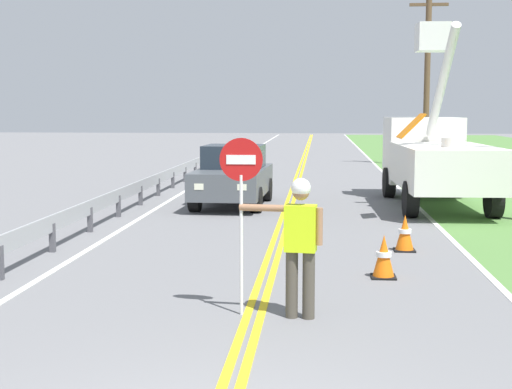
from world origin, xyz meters
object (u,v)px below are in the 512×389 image
(flagger_worker, at_px, (300,239))
(utility_pole_mid, at_px, (427,76))
(stop_sign_paddle, at_px, (241,186))
(traffic_cone_mid, at_px, (405,234))
(utility_bucket_truck, at_px, (434,155))
(oncoming_sedan_nearest, at_px, (233,176))
(traffic_cone_lead, at_px, (384,257))

(flagger_worker, bearing_deg, utility_pole_mid, 78.55)
(stop_sign_paddle, relative_size, traffic_cone_mid, 3.33)
(utility_bucket_truck, distance_m, utility_pole_mid, 14.88)
(stop_sign_paddle, bearing_deg, utility_pole_mid, 76.91)
(utility_bucket_truck, distance_m, oncoming_sedan_nearest, 5.73)
(flagger_worker, distance_m, utility_pole_mid, 26.96)
(flagger_worker, relative_size, traffic_cone_lead, 2.61)
(stop_sign_paddle, xyz_separation_m, utility_pole_mid, (6.08, 26.14, 2.58))
(flagger_worker, bearing_deg, oncoming_sedan_nearest, 101.15)
(utility_pole_mid, relative_size, traffic_cone_lead, 11.73)
(oncoming_sedan_nearest, bearing_deg, stop_sign_paddle, -82.66)
(traffic_cone_lead, height_order, traffic_cone_mid, same)
(stop_sign_paddle, relative_size, utility_bucket_truck, 0.34)
(utility_pole_mid, distance_m, traffic_cone_mid, 22.16)
(flagger_worker, distance_m, stop_sign_paddle, 1.02)
(stop_sign_paddle, xyz_separation_m, oncoming_sedan_nearest, (-1.41, 10.92, -0.88))
(utility_bucket_truck, xyz_separation_m, oncoming_sedan_nearest, (-5.66, -0.73, -0.57))
(flagger_worker, relative_size, traffic_cone_mid, 2.61)
(flagger_worker, height_order, traffic_cone_lead, flagger_worker)
(flagger_worker, height_order, oncoming_sedan_nearest, flagger_worker)
(oncoming_sedan_nearest, bearing_deg, utility_bucket_truck, 7.34)
(utility_bucket_truck, distance_m, traffic_cone_mid, 7.31)
(flagger_worker, xyz_separation_m, oncoming_sedan_nearest, (-2.17, 11.02, -0.21))
(stop_sign_paddle, distance_m, utility_pole_mid, 26.96)
(traffic_cone_lead, relative_size, traffic_cone_mid, 1.00)
(oncoming_sedan_nearest, height_order, traffic_cone_mid, oncoming_sedan_nearest)
(flagger_worker, distance_m, traffic_cone_mid, 5.11)
(utility_pole_mid, bearing_deg, traffic_cone_lead, -99.59)
(stop_sign_paddle, bearing_deg, utility_bucket_truck, 69.95)
(utility_bucket_truck, xyz_separation_m, traffic_cone_lead, (-2.20, -9.35, -1.07))
(stop_sign_paddle, xyz_separation_m, utility_bucket_truck, (4.25, 11.65, -0.30))
(stop_sign_paddle, distance_m, oncoming_sedan_nearest, 11.05)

